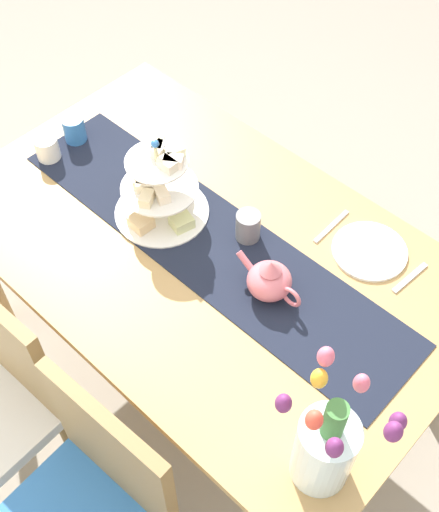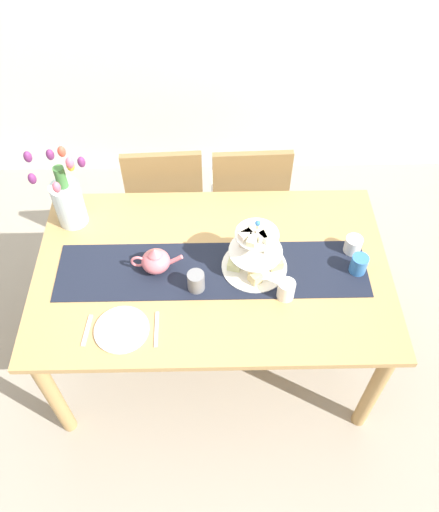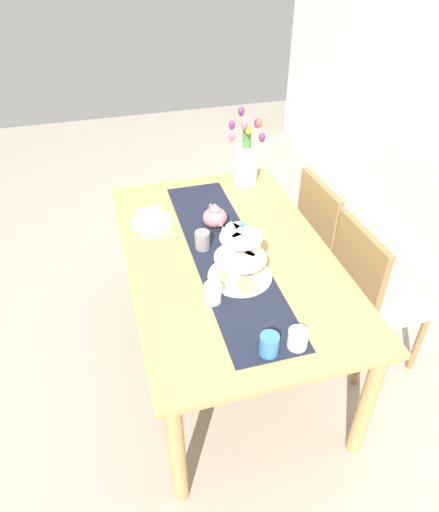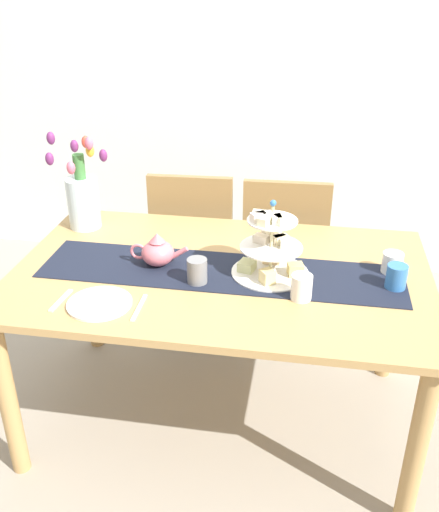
{
  "view_description": "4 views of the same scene",
  "coord_description": "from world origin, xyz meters",
  "px_view_note": "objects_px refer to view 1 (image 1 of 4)",
  "views": [
    {
      "loc": [
        -0.89,
        0.88,
        2.31
      ],
      "look_at": [
        -0.07,
        0.01,
        0.77
      ],
      "focal_mm": 45.83,
      "sensor_mm": 36.0,
      "label": 1
    },
    {
      "loc": [
        0.01,
        -1.45,
        2.61
      ],
      "look_at": [
        0.03,
        0.01,
        0.82
      ],
      "focal_mm": 36.1,
      "sensor_mm": 36.0,
      "label": 2
    },
    {
      "loc": [
        1.76,
        -0.53,
        2.15
      ],
      "look_at": [
        0.1,
        -0.07,
        0.81
      ],
      "focal_mm": 32.53,
      "sensor_mm": 36.0,
      "label": 3
    },
    {
      "loc": [
        0.32,
        -1.95,
        1.82
      ],
      "look_at": [
        -0.01,
        0.02,
        0.8
      ],
      "focal_mm": 40.08,
      "sensor_mm": 36.0,
      "label": 4
    }
  ],
  "objects_px": {
    "dinner_plate_left": "(370,251)",
    "knife_left": "(331,226)",
    "mug_orange": "(74,130)",
    "tulip_vase": "(326,445)",
    "chair_left": "(89,507)",
    "fork_left": "(410,278)",
    "teapot": "(270,280)",
    "mug_white_text": "(171,157)",
    "cream_jug": "(47,148)",
    "tiered_cake_stand": "(159,191)",
    "mug_grey": "(248,226)",
    "dining_table": "(206,264)"
  },
  "relations": [
    {
      "from": "chair_left",
      "to": "fork_left",
      "type": "xyz_separation_m",
      "value": [
        -0.26,
        -1.05,
        0.25
      ]
    },
    {
      "from": "dinner_plate_left",
      "to": "tiered_cake_stand",
      "type": "bearing_deg",
      "value": 29.54
    },
    {
      "from": "tiered_cake_stand",
      "to": "tulip_vase",
      "type": "bearing_deg",
      "value": 160.45
    },
    {
      "from": "cream_jug",
      "to": "mug_grey",
      "type": "height_order",
      "value": "mug_grey"
    },
    {
      "from": "tiered_cake_stand",
      "to": "mug_white_text",
      "type": "height_order",
      "value": "tiered_cake_stand"
    },
    {
      "from": "dinner_plate_left",
      "to": "mug_orange",
      "type": "relative_size",
      "value": 2.42
    },
    {
      "from": "dinner_plate_left",
      "to": "mug_white_text",
      "type": "height_order",
      "value": "mug_white_text"
    },
    {
      "from": "dinner_plate_left",
      "to": "chair_left",
      "type": "bearing_deg",
      "value": 83.57
    },
    {
      "from": "cream_jug",
      "to": "fork_left",
      "type": "relative_size",
      "value": 0.57
    },
    {
      "from": "dinner_plate_left",
      "to": "knife_left",
      "type": "xyz_separation_m",
      "value": [
        0.14,
        0.0,
        -0.0
      ]
    },
    {
      "from": "mug_white_text",
      "to": "mug_orange",
      "type": "relative_size",
      "value": 1.0
    },
    {
      "from": "dining_table",
      "to": "chair_left",
      "type": "xyz_separation_m",
      "value": [
        -0.26,
        0.73,
        -0.15
      ]
    },
    {
      "from": "chair_left",
      "to": "teapot",
      "type": "relative_size",
      "value": 3.82
    },
    {
      "from": "dining_table",
      "to": "mug_orange",
      "type": "xyz_separation_m",
      "value": [
        0.66,
        -0.03,
        0.15
      ]
    },
    {
      "from": "tiered_cake_stand",
      "to": "knife_left",
      "type": "distance_m",
      "value": 0.55
    },
    {
      "from": "dinner_plate_left",
      "to": "knife_left",
      "type": "relative_size",
      "value": 1.35
    },
    {
      "from": "knife_left",
      "to": "cream_jug",
      "type": "bearing_deg",
      "value": 24.78
    },
    {
      "from": "tulip_vase",
      "to": "mug_white_text",
      "type": "relative_size",
      "value": 4.58
    },
    {
      "from": "tulip_vase",
      "to": "knife_left",
      "type": "distance_m",
      "value": 0.79
    },
    {
      "from": "mug_orange",
      "to": "tulip_vase",
      "type": "bearing_deg",
      "value": 165.67
    },
    {
      "from": "mug_grey",
      "to": "mug_white_text",
      "type": "height_order",
      "value": "mug_grey"
    },
    {
      "from": "tiered_cake_stand",
      "to": "fork_left",
      "type": "height_order",
      "value": "tiered_cake_stand"
    },
    {
      "from": "mug_orange",
      "to": "teapot",
      "type": "bearing_deg",
      "value": 178.07
    },
    {
      "from": "teapot",
      "to": "mug_white_text",
      "type": "bearing_deg",
      "value": -15.92
    },
    {
      "from": "dining_table",
      "to": "mug_grey",
      "type": "xyz_separation_m",
      "value": [
        -0.07,
        -0.11,
        0.15
      ]
    },
    {
      "from": "chair_left",
      "to": "teapot",
      "type": "distance_m",
      "value": 0.79
    },
    {
      "from": "dining_table",
      "to": "fork_left",
      "type": "distance_m",
      "value": 0.63
    },
    {
      "from": "tulip_vase",
      "to": "dinner_plate_left",
      "type": "bearing_deg",
      "value": -64.79
    },
    {
      "from": "mug_orange",
      "to": "knife_left",
      "type": "bearing_deg",
      "value": -161.91
    },
    {
      "from": "teapot",
      "to": "mug_orange",
      "type": "bearing_deg",
      "value": -1.93
    },
    {
      "from": "knife_left",
      "to": "mug_orange",
      "type": "distance_m",
      "value": 0.94
    },
    {
      "from": "mug_white_text",
      "to": "teapot",
      "type": "bearing_deg",
      "value": 164.08
    },
    {
      "from": "tulip_vase",
      "to": "fork_left",
      "type": "xyz_separation_m",
      "value": [
        0.15,
        -0.64,
        -0.15
      ]
    },
    {
      "from": "knife_left",
      "to": "mug_grey",
      "type": "bearing_deg",
      "value": 51.9
    },
    {
      "from": "tiered_cake_stand",
      "to": "teapot",
      "type": "height_order",
      "value": "tiered_cake_stand"
    },
    {
      "from": "dinner_plate_left",
      "to": "mug_grey",
      "type": "relative_size",
      "value": 2.42
    },
    {
      "from": "dining_table",
      "to": "knife_left",
      "type": "distance_m",
      "value": 0.41
    },
    {
      "from": "chair_left",
      "to": "fork_left",
      "type": "distance_m",
      "value": 1.11
    },
    {
      "from": "tulip_vase",
      "to": "dinner_plate_left",
      "type": "xyz_separation_m",
      "value": [
        0.3,
        -0.64,
        -0.14
      ]
    },
    {
      "from": "teapot",
      "to": "mug_grey",
      "type": "bearing_deg",
      "value": -31.75
    },
    {
      "from": "teapot",
      "to": "cream_jug",
      "type": "xyz_separation_m",
      "value": [
        0.91,
        0.09,
        -0.02
      ]
    },
    {
      "from": "mug_orange",
      "to": "dining_table",
      "type": "bearing_deg",
      "value": 177.33
    },
    {
      "from": "tulip_vase",
      "to": "mug_orange",
      "type": "height_order",
      "value": "tulip_vase"
    },
    {
      "from": "chair_left",
      "to": "teapot",
      "type": "xyz_separation_m",
      "value": [
        0.01,
        -0.73,
        0.3
      ]
    },
    {
      "from": "dinner_plate_left",
      "to": "fork_left",
      "type": "xyz_separation_m",
      "value": [
        -0.15,
        0.0,
        -0.0
      ]
    },
    {
      "from": "teapot",
      "to": "knife_left",
      "type": "relative_size",
      "value": 1.4
    },
    {
      "from": "dining_table",
      "to": "cream_jug",
      "type": "bearing_deg",
      "value": 7.72
    },
    {
      "from": "tulip_vase",
      "to": "fork_left",
      "type": "bearing_deg",
      "value": -76.36
    },
    {
      "from": "fork_left",
      "to": "mug_white_text",
      "type": "distance_m",
      "value": 0.86
    },
    {
      "from": "tiered_cake_stand",
      "to": "cream_jug",
      "type": "relative_size",
      "value": 3.58
    }
  ]
}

